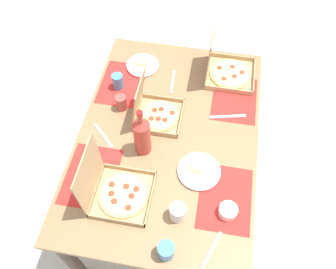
{
  "coord_description": "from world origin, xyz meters",
  "views": [
    {
      "loc": [
        -1.07,
        -0.19,
        2.37
      ],
      "look_at": [
        0.0,
        0.0,
        0.76
      ],
      "focal_mm": 37.18,
      "sensor_mm": 36.0,
      "label": 1
    }
  ],
  "objects_px": {
    "cup_spare": "(166,251)",
    "cup_clear_right": "(121,103)",
    "cup_dark": "(118,81)",
    "pizza_box_edge_far": "(226,69)",
    "condiment_bowl": "(228,211)",
    "cup_red": "(178,212)",
    "plate_far_right": "(143,65)",
    "plate_middle": "(199,171)",
    "soda_bottle": "(142,135)",
    "pizza_box_corner_left": "(155,112)",
    "pizza_box_center": "(116,190)"
  },
  "relations": [
    {
      "from": "pizza_box_corner_left",
      "to": "cup_spare",
      "type": "bearing_deg",
      "value": -164.99
    },
    {
      "from": "cup_red",
      "to": "cup_dark",
      "type": "xyz_separation_m",
      "value": [
        0.75,
        0.49,
        0.0
      ]
    },
    {
      "from": "cup_spare",
      "to": "condiment_bowl",
      "type": "relative_size",
      "value": 0.98
    },
    {
      "from": "pizza_box_edge_far",
      "to": "cup_red",
      "type": "distance_m",
      "value": 0.98
    },
    {
      "from": "pizza_box_corner_left",
      "to": "pizza_box_center",
      "type": "xyz_separation_m",
      "value": [
        -0.51,
        0.09,
        0.0
      ]
    },
    {
      "from": "cup_spare",
      "to": "plate_far_right",
      "type": "bearing_deg",
      "value": 17.63
    },
    {
      "from": "cup_spare",
      "to": "condiment_bowl",
      "type": "bearing_deg",
      "value": -46.79
    },
    {
      "from": "cup_dark",
      "to": "cup_red",
      "type": "bearing_deg",
      "value": -146.96
    },
    {
      "from": "cup_clear_right",
      "to": "condiment_bowl",
      "type": "relative_size",
      "value": 1.04
    },
    {
      "from": "soda_bottle",
      "to": "pizza_box_corner_left",
      "type": "bearing_deg",
      "value": -4.78
    },
    {
      "from": "condiment_bowl",
      "to": "plate_far_right",
      "type": "bearing_deg",
      "value": 34.72
    },
    {
      "from": "plate_middle",
      "to": "soda_bottle",
      "type": "xyz_separation_m",
      "value": [
        0.09,
        0.31,
        0.12
      ]
    },
    {
      "from": "cup_dark",
      "to": "pizza_box_edge_far",
      "type": "bearing_deg",
      "value": -71.04
    },
    {
      "from": "plate_middle",
      "to": "soda_bottle",
      "type": "distance_m",
      "value": 0.35
    },
    {
      "from": "condiment_bowl",
      "to": "cup_clear_right",
      "type": "bearing_deg",
      "value": 50.88
    },
    {
      "from": "pizza_box_center",
      "to": "cup_red",
      "type": "distance_m",
      "value": 0.32
    },
    {
      "from": "cup_clear_right",
      "to": "cup_dark",
      "type": "relative_size",
      "value": 0.98
    },
    {
      "from": "plate_middle",
      "to": "cup_dark",
      "type": "xyz_separation_m",
      "value": [
        0.5,
        0.56,
        0.04
      ]
    },
    {
      "from": "plate_far_right",
      "to": "cup_spare",
      "type": "height_order",
      "value": "cup_spare"
    },
    {
      "from": "plate_far_right",
      "to": "pizza_box_corner_left",
      "type": "bearing_deg",
      "value": -157.43
    },
    {
      "from": "soda_bottle",
      "to": "cup_clear_right",
      "type": "relative_size",
      "value": 3.42
    },
    {
      "from": "pizza_box_edge_far",
      "to": "cup_dark",
      "type": "relative_size",
      "value": 3.42
    },
    {
      "from": "soda_bottle",
      "to": "plate_far_right",
      "type": "bearing_deg",
      "value": 12.96
    },
    {
      "from": "pizza_box_edge_far",
      "to": "cup_spare",
      "type": "distance_m",
      "value": 1.17
    },
    {
      "from": "cup_spare",
      "to": "cup_clear_right",
      "type": "bearing_deg",
      "value": 27.42
    },
    {
      "from": "cup_spare",
      "to": "pizza_box_corner_left",
      "type": "bearing_deg",
      "value": 15.01
    },
    {
      "from": "cup_clear_right",
      "to": "pizza_box_corner_left",
      "type": "bearing_deg",
      "value": -98.01
    },
    {
      "from": "pizza_box_edge_far",
      "to": "condiment_bowl",
      "type": "height_order",
      "value": "pizza_box_edge_far"
    },
    {
      "from": "cup_red",
      "to": "condiment_bowl",
      "type": "bearing_deg",
      "value": -76.28
    },
    {
      "from": "pizza_box_corner_left",
      "to": "plate_far_right",
      "type": "height_order",
      "value": "pizza_box_corner_left"
    },
    {
      "from": "pizza_box_center",
      "to": "cup_clear_right",
      "type": "distance_m",
      "value": 0.55
    },
    {
      "from": "pizza_box_corner_left",
      "to": "condiment_bowl",
      "type": "distance_m",
      "value": 0.69
    },
    {
      "from": "plate_far_right",
      "to": "condiment_bowl",
      "type": "xyz_separation_m",
      "value": [
        -0.89,
        -0.62,
        0.02
      ]
    },
    {
      "from": "cup_red",
      "to": "soda_bottle",
      "type": "bearing_deg",
      "value": 35.37
    },
    {
      "from": "cup_dark",
      "to": "condiment_bowl",
      "type": "xyz_separation_m",
      "value": [
        -0.69,
        -0.72,
        -0.02
      ]
    },
    {
      "from": "pizza_box_edge_far",
      "to": "plate_far_right",
      "type": "relative_size",
      "value": 1.61
    },
    {
      "from": "cup_red",
      "to": "pizza_box_corner_left",
      "type": "bearing_deg",
      "value": 21.56
    },
    {
      "from": "pizza_box_center",
      "to": "pizza_box_edge_far",
      "type": "bearing_deg",
      "value": -26.67
    },
    {
      "from": "cup_spare",
      "to": "cup_red",
      "type": "xyz_separation_m",
      "value": [
        0.18,
        -0.02,
        0.0
      ]
    },
    {
      "from": "plate_middle",
      "to": "cup_clear_right",
      "type": "distance_m",
      "value": 0.6
    },
    {
      "from": "cup_clear_right",
      "to": "cup_dark",
      "type": "bearing_deg",
      "value": 21.53
    },
    {
      "from": "plate_far_right",
      "to": "condiment_bowl",
      "type": "relative_size",
      "value": 2.27
    },
    {
      "from": "pizza_box_center",
      "to": "cup_dark",
      "type": "distance_m",
      "value": 0.72
    },
    {
      "from": "plate_far_right",
      "to": "cup_dark",
      "type": "relative_size",
      "value": 2.13
    },
    {
      "from": "cup_spare",
      "to": "cup_red",
      "type": "distance_m",
      "value": 0.19
    },
    {
      "from": "cup_spare",
      "to": "cup_red",
      "type": "bearing_deg",
      "value": -6.97
    },
    {
      "from": "plate_far_right",
      "to": "cup_clear_right",
      "type": "xyz_separation_m",
      "value": [
        -0.35,
        0.05,
        0.04
      ]
    },
    {
      "from": "pizza_box_corner_left",
      "to": "pizza_box_center",
      "type": "bearing_deg",
      "value": 170.07
    },
    {
      "from": "plate_far_right",
      "to": "cup_spare",
      "type": "relative_size",
      "value": 2.33
    },
    {
      "from": "cup_spare",
      "to": "condiment_bowl",
      "type": "distance_m",
      "value": 0.35
    }
  ]
}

